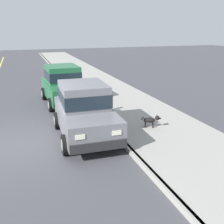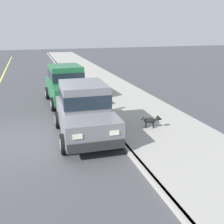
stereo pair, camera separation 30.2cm
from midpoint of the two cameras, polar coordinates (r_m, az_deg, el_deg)
ground_plane at (r=9.48m, az=-18.08°, el=-6.27°), size 80.00×80.00×0.00m
curb at (r=9.86m, az=0.78°, el=-3.96°), size 0.16×64.00×0.14m
sidewalk at (r=10.52m, az=10.16°, el=-2.82°), size 3.60×64.00×0.14m
car_grey_hatchback at (r=9.28m, az=-4.99°, el=0.52°), size 2.05×3.85×1.88m
car_green_hatchback at (r=13.69m, az=-9.12°, el=5.99°), size 2.06×3.86×1.88m
dog_black at (r=9.95m, az=9.34°, el=-1.77°), size 0.72×0.38×0.49m
fire_hydrant at (r=11.73m, az=-0.25°, el=1.73°), size 0.34×0.24×0.72m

